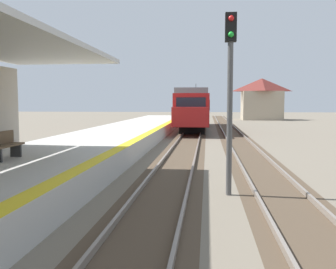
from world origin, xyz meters
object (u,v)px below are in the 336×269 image
approaching_train (195,108)px  distant_trackside_house (262,98)px  rail_signal_post (230,85)px  platform_bench (4,144)px

approaching_train → distant_trackside_house: (9.65, 21.96, 1.16)m
approaching_train → rail_signal_post: size_ratio=3.77×
platform_bench → distant_trackside_house: size_ratio=0.24×
approaching_train → platform_bench: size_ratio=12.25×
approaching_train → distant_trackside_house: bearing=66.3°
distant_trackside_house → rail_signal_post: bearing=-98.9°
rail_signal_post → distant_trackside_house: (7.74, 49.47, 0.14)m
platform_bench → distant_trackside_house: bearing=73.3°
approaching_train → platform_bench: (-5.08, -27.25, -0.80)m
approaching_train → rail_signal_post: rail_signal_post is taller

